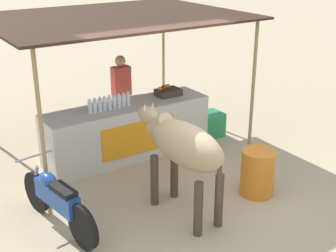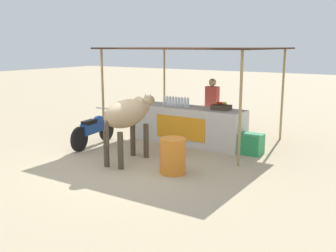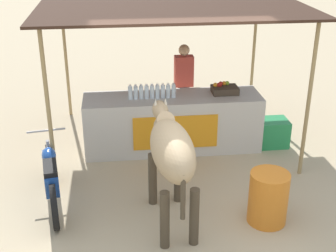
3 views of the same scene
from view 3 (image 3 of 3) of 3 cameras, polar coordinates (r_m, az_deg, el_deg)
ground_plane at (r=6.40m, az=3.04°, el=-11.46°), size 60.00×60.00×0.00m
stall_counter at (r=8.06m, az=0.55°, el=0.43°), size 3.00×0.82×0.96m
stall_awning at (r=7.80m, az=0.32°, el=14.14°), size 4.20×3.20×2.46m
water_bottle_row at (r=7.76m, az=-1.96°, el=4.19°), size 0.79×0.07×0.25m
fruit_crate at (r=8.06m, az=6.87°, el=4.48°), size 0.44×0.32×0.18m
vendor_behind_counter at (r=8.66m, az=1.91°, el=4.75°), size 0.34×0.22×1.65m
cooler_box at (r=8.45m, az=12.34°, el=-0.79°), size 0.60×0.44×0.48m
water_barrel at (r=6.33m, az=12.12°, el=-8.54°), size 0.52×0.52×0.72m
cow at (r=5.89m, az=0.39°, el=-3.01°), size 0.61×1.83×1.44m
motorcycle_parked at (r=6.76m, az=-14.07°, el=-5.83°), size 0.55×1.79×0.90m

